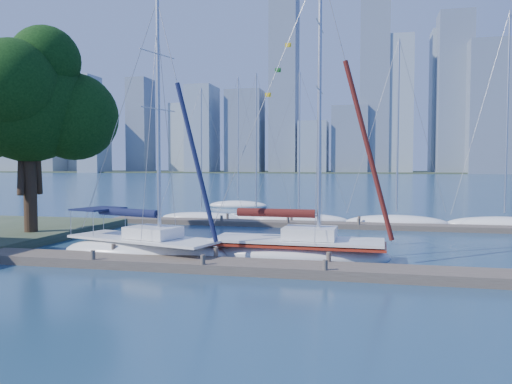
# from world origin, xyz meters

# --- Properties ---
(ground) EXTENTS (700.00, 700.00, 0.00)m
(ground) POSITION_xyz_m (0.00, 0.00, 0.00)
(ground) COLOR navy
(ground) RESTS_ON ground
(near_dock) EXTENTS (26.00, 2.00, 0.40)m
(near_dock) POSITION_xyz_m (0.00, 0.00, 0.20)
(near_dock) COLOR #453C33
(near_dock) RESTS_ON ground
(far_dock) EXTENTS (30.00, 1.80, 0.36)m
(far_dock) POSITION_xyz_m (2.00, 16.00, 0.18)
(far_dock) COLOR #453C33
(far_dock) RESTS_ON ground
(far_shore) EXTENTS (800.00, 100.00, 1.50)m
(far_shore) POSITION_xyz_m (0.00, 320.00, 0.00)
(far_shore) COLOR #38472D
(far_shore) RESTS_ON ground
(tree) EXTENTS (9.57, 8.72, 12.50)m
(tree) POSITION_xyz_m (-13.09, 5.85, 8.36)
(tree) COLOR #302015
(tree) RESTS_ON ground
(sailboat_navy) EXTENTS (8.82, 4.97, 12.73)m
(sailboat_navy) POSITION_xyz_m (-4.00, 2.02, 0.98)
(sailboat_navy) COLOR white
(sailboat_navy) RESTS_ON ground
(sailboat_maroon) EXTENTS (8.71, 3.07, 14.22)m
(sailboat_maroon) POSITION_xyz_m (3.38, 2.98, 1.10)
(sailboat_maroon) COLOR white
(sailboat_maroon) RESTS_ON ground
(bg_boat_0) EXTENTS (7.09, 4.42, 11.06)m
(bg_boat_0) POSITION_xyz_m (-6.72, 18.63, 0.22)
(bg_boat_0) COLOR white
(bg_boat_0) RESTS_ON ground
(bg_boat_1) EXTENTS (6.12, 2.66, 12.21)m
(bg_boat_1) POSITION_xyz_m (-2.26, 19.25, 0.25)
(bg_boat_1) COLOR white
(bg_boat_1) RESTS_ON ground
(bg_boat_2) EXTENTS (8.03, 3.25, 12.07)m
(bg_boat_2) POSITION_xyz_m (1.33, 18.68, 0.24)
(bg_boat_2) COLOR white
(bg_boat_2) RESTS_ON ground
(bg_boat_3) EXTENTS (7.86, 4.42, 14.06)m
(bg_boat_3) POSITION_xyz_m (8.70, 17.85, 0.29)
(bg_boat_3) COLOR white
(bg_boat_3) RESTS_ON ground
(bg_boat_5) EXTENTS (8.41, 4.78, 15.71)m
(bg_boat_5) POSITION_xyz_m (16.16, 18.23, 0.30)
(bg_boat_5) COLOR white
(bg_boat_5) RESTS_ON ground
(bg_boat_6) EXTENTS (6.68, 3.51, 14.21)m
(bg_boat_6) POSITION_xyz_m (-6.97, 31.39, 0.28)
(bg_boat_6) COLOR white
(bg_boat_6) RESTS_ON ground
(skyline) EXTENTS (503.57, 51.31, 121.72)m
(skyline) POSITION_xyz_m (15.78, 290.77, 35.80)
(skyline) COLOR gray
(skyline) RESTS_ON ground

